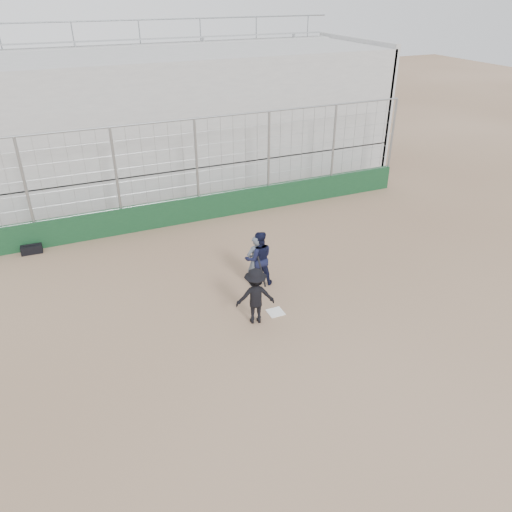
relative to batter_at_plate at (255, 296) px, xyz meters
name	(u,v)px	position (x,y,z in m)	size (l,w,h in m)	color
ground	(276,313)	(0.69, 0.13, -0.83)	(90.00, 90.00, 0.00)	brown
home_plate	(276,312)	(0.69, 0.13, -0.81)	(0.44, 0.44, 0.02)	white
backstop	(199,197)	(0.69, 7.13, 0.13)	(18.10, 0.25, 4.04)	#10341B
bleachers	(163,119)	(0.69, 12.08, 2.10)	(20.25, 6.70, 6.98)	#9D9D9D
batter_at_plate	(255,296)	(0.00, 0.00, 0.00)	(1.18, 0.86, 1.81)	black
catcher_crouched	(259,268)	(0.86, 1.71, -0.21)	(0.98, 0.81, 1.23)	black
umpire	(256,263)	(0.78, 1.75, -0.06)	(0.62, 0.41, 1.54)	#4A525E
equipment_bag	(32,249)	(-5.57, 6.78, -0.68)	(0.71, 0.33, 0.34)	black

